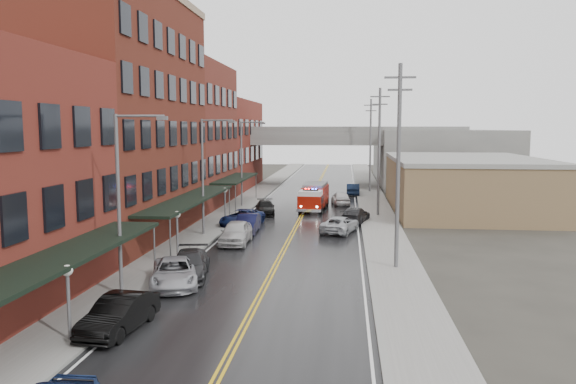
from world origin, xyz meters
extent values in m
plane|color=#2D2B26|center=(0.00, 0.00, 0.00)|extent=(220.00, 220.00, 0.00)
cube|color=black|center=(0.00, 30.00, 0.01)|extent=(11.00, 160.00, 0.02)
cube|color=slate|center=(-7.30, 30.00, 0.07)|extent=(3.00, 160.00, 0.15)
cube|color=slate|center=(7.30, 30.00, 0.07)|extent=(3.00, 160.00, 0.15)
cube|color=gray|center=(-5.65, 30.00, 0.07)|extent=(0.30, 160.00, 0.15)
cube|color=gray|center=(5.65, 30.00, 0.07)|extent=(0.30, 160.00, 0.15)
cube|color=#5B2118|center=(-13.30, 23.00, 9.00)|extent=(9.00, 20.00, 18.00)
cube|color=maroon|center=(-13.30, 40.50, 7.50)|extent=(9.00, 15.00, 15.00)
cube|color=maroon|center=(-13.30, 58.00, 6.00)|extent=(9.00, 20.00, 12.00)
cube|color=brown|center=(16.00, 40.00, 2.50)|extent=(14.00, 22.00, 5.00)
cube|color=slate|center=(18.00, 70.00, 4.00)|extent=(18.00, 30.00, 8.00)
cube|color=black|center=(-7.50, 4.00, 3.00)|extent=(2.60, 16.00, 0.18)
cylinder|color=slate|center=(-6.35, 11.60, 1.50)|extent=(0.10, 0.10, 3.00)
cube|color=black|center=(-7.50, 23.00, 3.00)|extent=(2.60, 18.00, 0.18)
cylinder|color=slate|center=(-6.35, 14.40, 1.50)|extent=(0.10, 0.10, 3.00)
cylinder|color=slate|center=(-6.35, 31.60, 1.50)|extent=(0.10, 0.10, 3.00)
cube|color=black|center=(-7.50, 40.50, 3.00)|extent=(2.60, 13.00, 0.18)
cylinder|color=slate|center=(-6.35, 34.40, 1.50)|extent=(0.10, 0.10, 3.00)
cylinder|color=slate|center=(-6.35, 46.60, 1.50)|extent=(0.10, 0.10, 3.00)
cylinder|color=#59595B|center=(-6.40, 2.00, 1.40)|extent=(0.14, 0.14, 2.80)
sphere|color=silver|center=(-6.40, 2.00, 2.90)|extent=(0.44, 0.44, 0.44)
cylinder|color=#59595B|center=(-6.40, 16.00, 1.40)|extent=(0.14, 0.14, 2.80)
sphere|color=silver|center=(-6.40, 16.00, 2.90)|extent=(0.44, 0.44, 0.44)
cylinder|color=#59595B|center=(-6.40, 30.00, 1.40)|extent=(0.14, 0.14, 2.80)
sphere|color=silver|center=(-6.40, 30.00, 2.90)|extent=(0.44, 0.44, 0.44)
cylinder|color=#59595B|center=(-6.80, 8.00, 4.50)|extent=(0.18, 0.18, 9.00)
cylinder|color=#59595B|center=(-5.60, 8.00, 8.90)|extent=(2.40, 0.12, 0.12)
cube|color=#59595B|center=(-4.50, 8.00, 8.80)|extent=(0.50, 0.22, 0.18)
cylinder|color=#59595B|center=(-6.80, 24.00, 4.50)|extent=(0.18, 0.18, 9.00)
cylinder|color=#59595B|center=(-5.60, 24.00, 8.90)|extent=(2.40, 0.12, 0.12)
cube|color=#59595B|center=(-4.50, 24.00, 8.80)|extent=(0.50, 0.22, 0.18)
cylinder|color=#59595B|center=(-6.80, 40.00, 4.50)|extent=(0.18, 0.18, 9.00)
cylinder|color=#59595B|center=(-5.60, 40.00, 8.90)|extent=(2.40, 0.12, 0.12)
cube|color=#59595B|center=(-4.50, 40.00, 8.80)|extent=(0.50, 0.22, 0.18)
cylinder|color=#59595B|center=(7.20, 15.00, 6.00)|extent=(0.24, 0.24, 12.00)
cube|color=#59595B|center=(7.20, 15.00, 11.20)|extent=(1.80, 0.12, 0.12)
cube|color=#59595B|center=(7.20, 15.00, 10.50)|extent=(1.40, 0.12, 0.12)
cylinder|color=#59595B|center=(7.20, 35.00, 6.00)|extent=(0.24, 0.24, 12.00)
cube|color=#59595B|center=(7.20, 35.00, 11.20)|extent=(1.80, 0.12, 0.12)
cube|color=#59595B|center=(7.20, 35.00, 10.50)|extent=(1.40, 0.12, 0.12)
cylinder|color=#59595B|center=(7.20, 55.00, 6.00)|extent=(0.24, 0.24, 12.00)
cube|color=#59595B|center=(7.20, 55.00, 11.20)|extent=(1.80, 0.12, 0.12)
cube|color=#59595B|center=(7.20, 55.00, 10.50)|extent=(1.40, 0.12, 0.12)
cube|color=slate|center=(0.00, 62.00, 6.75)|extent=(40.00, 10.00, 1.50)
cube|color=slate|center=(-11.00, 62.00, 3.00)|extent=(1.60, 8.00, 6.00)
cube|color=slate|center=(11.00, 62.00, 3.00)|extent=(1.60, 8.00, 6.00)
cube|color=maroon|center=(1.02, 39.53, 1.41)|extent=(2.64, 5.15, 1.91)
cube|color=maroon|center=(0.76, 36.00, 1.14)|extent=(2.44, 2.52, 1.36)
cube|color=silver|center=(0.76, 36.00, 2.04)|extent=(2.31, 2.34, 0.45)
cube|color=black|center=(0.77, 36.18, 1.41)|extent=(2.39, 1.62, 0.73)
cube|color=slate|center=(1.02, 39.53, 2.50)|extent=(2.38, 4.77, 0.27)
cube|color=black|center=(0.76, 36.00, 2.34)|extent=(1.47, 0.36, 0.13)
sphere|color=#FF0C0C|center=(0.26, 36.04, 2.42)|extent=(0.18, 0.18, 0.18)
sphere|color=#1933FF|center=(1.26, 35.96, 2.42)|extent=(0.18, 0.18, 0.18)
cylinder|color=black|center=(-0.24, 35.99, 0.45)|extent=(0.93, 0.39, 0.91)
cylinder|color=black|center=(1.75, 35.84, 0.45)|extent=(0.93, 0.39, 0.91)
cylinder|color=black|center=(-0.01, 39.16, 0.45)|extent=(0.93, 0.39, 0.91)
cylinder|color=black|center=(1.99, 39.01, 0.45)|extent=(0.93, 0.39, 0.91)
cylinder|color=black|center=(0.16, 41.42, 0.45)|extent=(0.93, 0.39, 0.91)
cylinder|color=black|center=(2.16, 41.27, 0.45)|extent=(0.93, 0.39, 0.91)
imported|color=black|center=(-5.00, 3.42, 0.75)|extent=(2.06, 4.68, 1.49)
imported|color=#9EA0A6|center=(-4.79, 10.20, 0.72)|extent=(3.67, 5.61, 1.44)
imported|color=black|center=(-4.48, 11.92, 0.73)|extent=(2.87, 5.30, 1.46)
imported|color=#B6B6B6|center=(-3.68, 21.20, 0.83)|extent=(2.04, 4.90, 1.66)
imported|color=black|center=(-3.60, 25.50, 0.75)|extent=(1.68, 4.57, 1.49)
imported|color=#152150|center=(-4.68, 28.80, 0.68)|extent=(3.75, 5.39, 1.37)
imported|color=black|center=(-3.60, 35.08, 0.66)|extent=(2.54, 4.79, 1.32)
imported|color=#A5A8AD|center=(3.72, 26.33, 0.67)|extent=(3.43, 5.21, 1.33)
imported|color=black|center=(5.00, 31.26, 0.68)|extent=(2.98, 5.03, 1.37)
imported|color=silver|center=(3.60, 42.65, 0.74)|extent=(2.34, 4.57, 1.49)
imported|color=black|center=(5.00, 51.53, 0.73)|extent=(1.58, 4.45, 1.46)
camera|label=1|loc=(4.24, -18.01, 8.35)|focal=35.00mm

